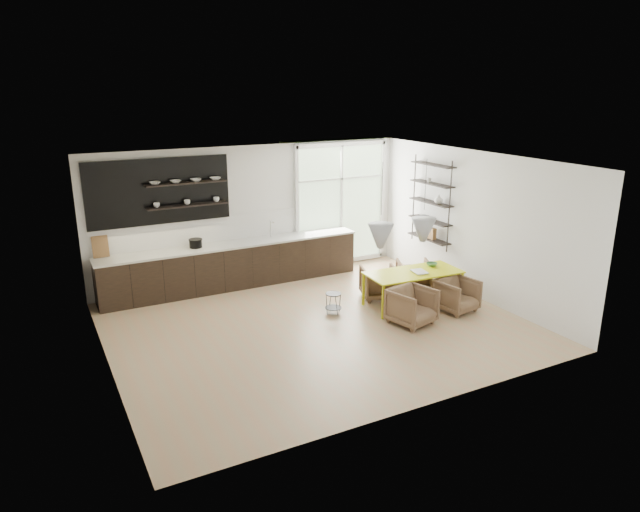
{
  "coord_description": "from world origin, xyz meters",
  "views": [
    {
      "loc": [
        -4.3,
        -8.28,
        4.12
      ],
      "look_at": [
        0.37,
        0.6,
        1.08
      ],
      "focal_mm": 32.0,
      "sensor_mm": 36.0,
      "label": 1
    }
  ],
  "objects": [
    {
      "name": "table_book",
      "position": [
        2.05,
        -0.03,
        0.69
      ],
      "size": [
        0.29,
        0.36,
        0.03
      ],
      "primitive_type": "imported",
      "rotation": [
        0.0,
        0.0,
        -0.17
      ],
      "color": "white",
      "rests_on": "dining_table"
    },
    {
      "name": "armchair_back_left",
      "position": [
        1.74,
        0.67,
        0.32
      ],
      "size": [
        0.87,
        0.88,
        0.64
      ],
      "primitive_type": "imported",
      "rotation": [
        0.0,
        0.0,
        2.81
      ],
      "color": "brown",
      "rests_on": "ground"
    },
    {
      "name": "armchair_front_left",
      "position": [
        1.54,
        -0.69,
        0.33
      ],
      "size": [
        0.86,
        0.88,
        0.66
      ],
      "primitive_type": "imported",
      "rotation": [
        0.0,
        0.0,
        0.25
      ],
      "color": "brown",
      "rests_on": "ground"
    },
    {
      "name": "wire_stool",
      "position": [
        0.54,
        0.38,
        0.25
      ],
      "size": [
        0.31,
        0.31,
        0.39
      ],
      "rotation": [
        0.0,
        0.0,
        -0.06
      ],
      "color": "black",
      "rests_on": "ground"
    },
    {
      "name": "dining_table",
      "position": [
        2.1,
        0.04,
        0.63
      ],
      "size": [
        1.88,
        0.94,
        0.67
      ],
      "rotation": [
        0.0,
        0.0,
        -0.06
      ],
      "color": "#D4DC10",
      "rests_on": "ground"
    },
    {
      "name": "room",
      "position": [
        0.58,
        1.1,
        1.46
      ],
      "size": [
        7.02,
        6.01,
        2.91
      ],
      "color": "tan",
      "rests_on": "ground"
    },
    {
      "name": "armchair_back_right",
      "position": [
        2.67,
        0.77,
        0.3
      ],
      "size": [
        0.87,
        0.88,
        0.61
      ],
      "primitive_type": "imported",
      "rotation": [
        0.0,
        0.0,
        2.72
      ],
      "color": "brown",
      "rests_on": "ground"
    },
    {
      "name": "table_bowl",
      "position": [
        2.64,
        0.18,
        0.7
      ],
      "size": [
        0.22,
        0.22,
        0.07
      ],
      "primitive_type": "imported",
      "rotation": [
        0.0,
        0.0,
        -0.07
      ],
      "color": "#488048",
      "rests_on": "dining_table"
    },
    {
      "name": "right_shelving",
      "position": [
        3.36,
        1.17,
        1.65
      ],
      "size": [
        0.26,
        1.22,
        1.9
      ],
      "color": "black",
      "rests_on": "ground"
    },
    {
      "name": "armchair_front_right",
      "position": [
        2.65,
        -0.6,
        0.31
      ],
      "size": [
        0.77,
        0.79,
        0.63
      ],
      "primitive_type": "imported",
      "rotation": [
        0.0,
        0.0,
        0.17
      ],
      "color": "brown",
      "rests_on": "ground"
    },
    {
      "name": "kitchen_run",
      "position": [
        -0.69,
        2.69,
        0.6
      ],
      "size": [
        5.54,
        0.69,
        2.75
      ],
      "color": "black",
      "rests_on": "ground"
    }
  ]
}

